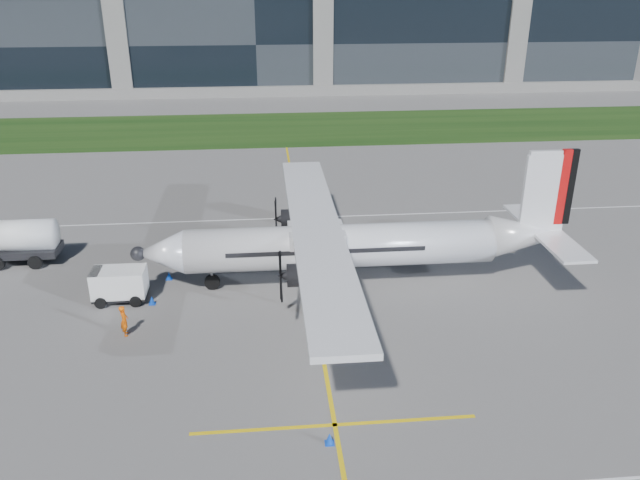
{
  "coord_description": "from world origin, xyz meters",
  "views": [
    {
      "loc": [
        0.43,
        -26.67,
        17.35
      ],
      "look_at": [
        3.66,
        7.56,
        2.58
      ],
      "focal_mm": 35.0,
      "sensor_mm": 36.0,
      "label": 1
    }
  ],
  "objects_px": {
    "ground_crew_person": "(124,318)",
    "safety_cone_nose_port": "(152,300)",
    "safety_cone_fwd": "(131,291)",
    "safety_cone_stbdwing": "(308,204)",
    "baggage_tug": "(120,285)",
    "safety_cone_nose_stbd": "(169,276)",
    "turboprop_aircraft": "(357,221)",
    "safety_cone_portwing": "(330,438)"
  },
  "relations": [
    {
      "from": "baggage_tug",
      "to": "safety_cone_nose_stbd",
      "type": "height_order",
      "value": "baggage_tug"
    },
    {
      "from": "turboprop_aircraft",
      "to": "safety_cone_nose_port",
      "type": "height_order",
      "value": "turboprop_aircraft"
    },
    {
      "from": "turboprop_aircraft",
      "to": "safety_cone_stbdwing",
      "type": "xyz_separation_m",
      "value": [
        -1.86,
        13.51,
        -3.76
      ]
    },
    {
      "from": "safety_cone_portwing",
      "to": "safety_cone_fwd",
      "type": "xyz_separation_m",
      "value": [
        -10.2,
        13.54,
        0.0
      ]
    },
    {
      "from": "safety_cone_fwd",
      "to": "safety_cone_portwing",
      "type": "bearing_deg",
      "value": -53.02
    },
    {
      "from": "turboprop_aircraft",
      "to": "safety_cone_nose_stbd",
      "type": "relative_size",
      "value": 53.47
    },
    {
      "from": "safety_cone_fwd",
      "to": "safety_cone_nose_port",
      "type": "distance_m",
      "value": 1.86
    },
    {
      "from": "safety_cone_portwing",
      "to": "safety_cone_nose_port",
      "type": "xyz_separation_m",
      "value": [
        -8.81,
        12.31,
        0.0
      ]
    },
    {
      "from": "turboprop_aircraft",
      "to": "safety_cone_nose_stbd",
      "type": "height_order",
      "value": "turboprop_aircraft"
    },
    {
      "from": "turboprop_aircraft",
      "to": "ground_crew_person",
      "type": "relative_size",
      "value": 13.77
    },
    {
      "from": "baggage_tug",
      "to": "safety_cone_nose_stbd",
      "type": "relative_size",
      "value": 6.37
    },
    {
      "from": "baggage_tug",
      "to": "ground_crew_person",
      "type": "xyz_separation_m",
      "value": [
        0.97,
        -3.87,
        0.01
      ]
    },
    {
      "from": "safety_cone_stbdwing",
      "to": "safety_cone_nose_port",
      "type": "bearing_deg",
      "value": -123.7
    },
    {
      "from": "baggage_tug",
      "to": "safety_cone_nose_port",
      "type": "bearing_deg",
      "value": -20.14
    },
    {
      "from": "safety_cone_portwing",
      "to": "safety_cone_nose_port",
      "type": "relative_size",
      "value": 1.0
    },
    {
      "from": "ground_crew_person",
      "to": "safety_cone_nose_port",
      "type": "xyz_separation_m",
      "value": [
        0.87,
        3.2,
        -0.72
      ]
    },
    {
      "from": "ground_crew_person",
      "to": "safety_cone_nose_port",
      "type": "height_order",
      "value": "ground_crew_person"
    },
    {
      "from": "baggage_tug",
      "to": "safety_cone_portwing",
      "type": "height_order",
      "value": "baggage_tug"
    },
    {
      "from": "turboprop_aircraft",
      "to": "safety_cone_nose_stbd",
      "type": "xyz_separation_m",
      "value": [
        -11.34,
        1.55,
        -3.76
      ]
    },
    {
      "from": "turboprop_aircraft",
      "to": "ground_crew_person",
      "type": "distance_m",
      "value": 13.96
    },
    {
      "from": "ground_crew_person",
      "to": "safety_cone_fwd",
      "type": "height_order",
      "value": "ground_crew_person"
    },
    {
      "from": "turboprop_aircraft",
      "to": "safety_cone_stbdwing",
      "type": "relative_size",
      "value": 53.47
    },
    {
      "from": "safety_cone_portwing",
      "to": "safety_cone_fwd",
      "type": "height_order",
      "value": "same"
    },
    {
      "from": "safety_cone_nose_port",
      "to": "safety_cone_stbdwing",
      "type": "bearing_deg",
      "value": 56.3
    },
    {
      "from": "turboprop_aircraft",
      "to": "safety_cone_nose_port",
      "type": "xyz_separation_m",
      "value": [
        -11.9,
        -1.54,
        -3.76
      ]
    },
    {
      "from": "safety_cone_stbdwing",
      "to": "ground_crew_person",
      "type": "bearing_deg",
      "value": -120.87
    },
    {
      "from": "turboprop_aircraft",
      "to": "safety_cone_fwd",
      "type": "bearing_deg",
      "value": -178.67
    },
    {
      "from": "safety_cone_nose_stbd",
      "to": "safety_cone_nose_port",
      "type": "bearing_deg",
      "value": -100.3
    },
    {
      "from": "safety_cone_nose_stbd",
      "to": "safety_cone_fwd",
      "type": "bearing_deg",
      "value": -136.42
    },
    {
      "from": "baggage_tug",
      "to": "ground_crew_person",
      "type": "distance_m",
      "value": 3.99
    },
    {
      "from": "safety_cone_fwd",
      "to": "safety_cone_stbdwing",
      "type": "bearing_deg",
      "value": 50.41
    },
    {
      "from": "turboprop_aircraft",
      "to": "safety_cone_portwing",
      "type": "xyz_separation_m",
      "value": [
        -3.09,
        -13.85,
        -3.76
      ]
    },
    {
      "from": "baggage_tug",
      "to": "safety_cone_fwd",
      "type": "height_order",
      "value": "baggage_tug"
    },
    {
      "from": "turboprop_aircraft",
      "to": "safety_cone_nose_port",
      "type": "relative_size",
      "value": 53.47
    },
    {
      "from": "ground_crew_person",
      "to": "safety_cone_stbdwing",
      "type": "distance_m",
      "value": 21.27
    },
    {
      "from": "ground_crew_person",
      "to": "safety_cone_stbdwing",
      "type": "bearing_deg",
      "value": -44.94
    },
    {
      "from": "safety_cone_stbdwing",
      "to": "safety_cone_fwd",
      "type": "relative_size",
      "value": 1.0
    },
    {
      "from": "safety_cone_nose_stbd",
      "to": "safety_cone_nose_port",
      "type": "relative_size",
      "value": 1.0
    },
    {
      "from": "safety_cone_fwd",
      "to": "safety_cone_nose_stbd",
      "type": "bearing_deg",
      "value": 43.58
    },
    {
      "from": "ground_crew_person",
      "to": "safety_cone_nose_port",
      "type": "bearing_deg",
      "value": -29.26
    },
    {
      "from": "ground_crew_person",
      "to": "safety_cone_fwd",
      "type": "xyz_separation_m",
      "value": [
        -0.52,
        4.43,
        -0.72
      ]
    },
    {
      "from": "safety_cone_portwing",
      "to": "safety_cone_stbdwing",
      "type": "height_order",
      "value": "same"
    }
  ]
}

